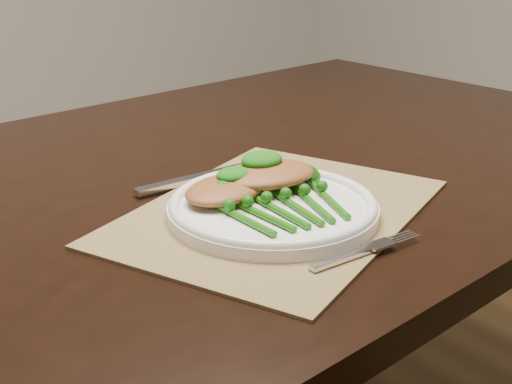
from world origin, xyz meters
TOP-DOWN VIEW (x-y plane):
  - dining_table at (-0.11, -0.14)m, footprint 1.68×1.04m
  - placemat at (-0.13, -0.33)m, footprint 0.51×0.45m
  - dinner_plate at (-0.14, -0.34)m, footprint 0.26×0.26m
  - knife at (-0.15, -0.18)m, footprint 0.23×0.02m
  - fork at (-0.11, -0.48)m, footprint 0.16×0.02m
  - chicken_fillet_left at (-0.18, -0.29)m, footprint 0.14×0.11m
  - chicken_fillet_right at (-0.11, -0.29)m, footprint 0.14×0.11m
  - pesto_dollop_left at (-0.16, -0.28)m, footprint 0.05×0.04m
  - pesto_dollop_right at (-0.11, -0.28)m, footprint 0.06×0.05m
  - broccolini_bundle at (-0.14, -0.36)m, footprint 0.17×0.18m

SIDE VIEW (x-z plane):
  - dining_table at x=-0.11m, z-range 0.00..0.75m
  - placemat at x=-0.13m, z-range 0.75..0.75m
  - fork at x=-0.11m, z-range 0.76..0.76m
  - knife at x=-0.15m, z-range 0.75..0.76m
  - dinner_plate at x=-0.14m, z-range 0.75..0.78m
  - broccolini_bundle at x=-0.14m, z-range 0.76..0.79m
  - chicken_fillet_left at x=-0.18m, z-range 0.77..0.79m
  - chicken_fillet_right at x=-0.11m, z-range 0.78..0.80m
  - pesto_dollop_left at x=-0.16m, z-range 0.79..0.80m
  - pesto_dollop_right at x=-0.11m, z-range 0.79..0.81m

